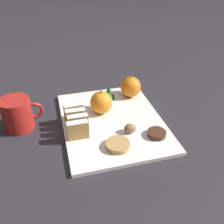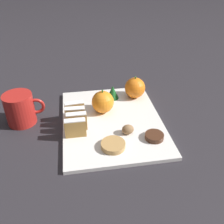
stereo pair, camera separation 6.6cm
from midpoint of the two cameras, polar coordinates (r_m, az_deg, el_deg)
ground_plane at (r=0.82m, az=2.30°, el=-2.49°), size 6.00×6.00×0.00m
serving_platter at (r=0.82m, az=2.31°, el=-2.15°), size 0.32×0.41×0.01m
stollen_slice_front at (r=0.74m, az=-5.85°, el=-3.71°), size 0.06×0.02×0.06m
stollen_slice_second at (r=0.76m, az=-5.64°, el=-2.22°), size 0.06×0.02×0.06m
stollen_slice_third at (r=0.79m, az=-6.02°, el=-0.89°), size 0.06×0.02×0.06m
stollen_slice_fourth at (r=0.81m, az=-6.23°, el=0.37°), size 0.06×0.03×0.06m
orange_near at (r=0.93m, az=7.30°, el=5.46°), size 0.08×0.08×0.08m
orange_far at (r=0.84m, az=0.14°, el=2.26°), size 0.08×0.08×0.08m
walnut at (r=0.75m, az=6.16°, el=-4.06°), size 0.04×0.03×0.03m
chocolate_cookie at (r=0.75m, az=12.15°, el=-5.53°), size 0.06×0.06×0.01m
gingerbread_cookie at (r=0.71m, az=2.96°, el=-7.65°), size 0.07×0.07×0.02m
evergreen_sprig at (r=0.92m, az=2.22°, el=4.51°), size 0.04×0.04×0.05m
coffee_mug at (r=0.84m, az=-18.12°, el=0.62°), size 0.13×0.09×0.10m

